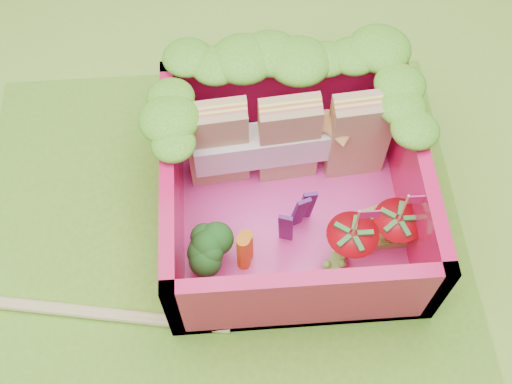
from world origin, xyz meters
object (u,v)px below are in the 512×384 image
Objects in this scene: sandwich_stack at (290,140)px; strawberry_right at (394,231)px; bento_box at (293,187)px; broccoli at (208,249)px; strawberry_left at (350,245)px; chopsticks at (3,303)px.

strawberry_right is (0.49, -0.50, -0.14)m from sandwich_stack.
broccoli is (-0.45, -0.29, -0.06)m from bento_box.
bento_box is 0.41m from strawberry_left.
strawberry_left reaches higher than strawberry_right.
chopsticks is (-1.50, -0.43, -0.25)m from bento_box.
strawberry_right is 2.02m from chopsticks.
strawberry_right is (0.95, 0.05, -0.03)m from broccoli.
strawberry_left is at bearing -49.52° from bento_box.
broccoli is at bearing -129.36° from sandwich_stack.
strawberry_right is at bearing 15.53° from strawberry_left.
chopsticks is (-1.51, -0.69, -0.30)m from sandwich_stack.
bento_box is 0.27m from sandwich_stack.
strawberry_left is (0.26, -0.31, -0.09)m from bento_box.
sandwich_stack is at bearing 88.62° from bento_box.
strawberry_right is (0.50, -0.24, -0.09)m from bento_box.
strawberry_right is at bearing 3.09° from broccoli.
strawberry_left is 1.77m from chopsticks.
bento_box is at bearing -91.38° from sandwich_stack.
bento_box is 0.54m from broccoli.
strawberry_left is (0.25, -0.57, -0.14)m from sandwich_stack.
sandwich_stack is 0.72m from broccoli.
sandwich_stack is 2.14× the size of strawberry_left.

